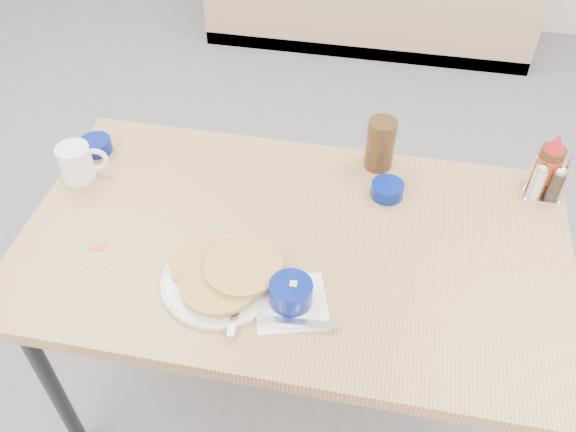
% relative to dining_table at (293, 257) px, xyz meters
% --- Properties ---
extents(dining_table, '(1.40, 0.80, 0.76)m').
position_rel_dining_table_xyz_m(dining_table, '(0.00, 0.00, 0.00)').
color(dining_table, tan).
rests_on(dining_table, ground).
extents(pancake_plate, '(0.29, 0.30, 0.05)m').
position_rel_dining_table_xyz_m(pancake_plate, '(-0.14, -0.16, 0.08)').
color(pancake_plate, white).
rests_on(pancake_plate, dining_table).
extents(coffee_mug, '(0.13, 0.09, 0.10)m').
position_rel_dining_table_xyz_m(coffee_mug, '(-0.64, 0.13, 0.12)').
color(coffee_mug, white).
rests_on(coffee_mug, dining_table).
extents(grits_setting, '(0.22, 0.21, 0.07)m').
position_rel_dining_table_xyz_m(grits_setting, '(0.03, -0.20, 0.09)').
color(grits_setting, white).
rests_on(grits_setting, dining_table).
extents(creamer_bowl, '(0.09, 0.09, 0.04)m').
position_rel_dining_table_xyz_m(creamer_bowl, '(-0.64, 0.25, 0.08)').
color(creamer_bowl, navy).
rests_on(creamer_bowl, dining_table).
extents(butter_bowl, '(0.09, 0.09, 0.04)m').
position_rel_dining_table_xyz_m(butter_bowl, '(0.22, 0.22, 0.08)').
color(butter_bowl, navy).
rests_on(butter_bowl, dining_table).
extents(amber_tumbler, '(0.08, 0.08, 0.15)m').
position_rel_dining_table_xyz_m(amber_tumbler, '(0.18, 0.34, 0.14)').
color(amber_tumbler, '#392412').
rests_on(amber_tumbler, dining_table).
extents(condiment_caddy, '(0.10, 0.06, 0.12)m').
position_rel_dining_table_xyz_m(condiment_caddy, '(0.64, 0.30, 0.11)').
color(condiment_caddy, silver).
rests_on(condiment_caddy, dining_table).
extents(syrup_bottle, '(0.07, 0.07, 0.18)m').
position_rel_dining_table_xyz_m(syrup_bottle, '(0.64, 0.34, 0.14)').
color(syrup_bottle, '#47230F').
rests_on(syrup_bottle, dining_table).
extents(sugar_wrapper, '(0.04, 0.03, 0.00)m').
position_rel_dining_table_xyz_m(sugar_wrapper, '(-0.48, -0.12, 0.06)').
color(sugar_wrapper, '#D75647').
rests_on(sugar_wrapper, dining_table).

